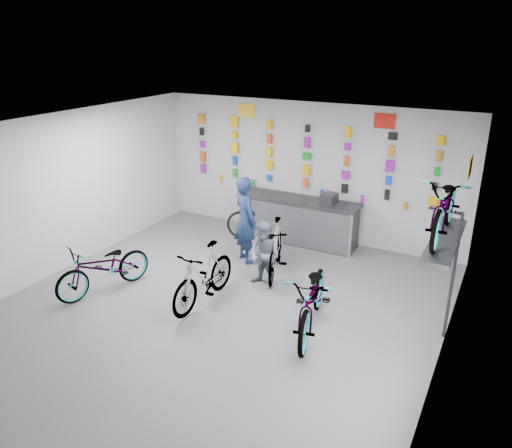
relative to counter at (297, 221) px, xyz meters
The scene contains 20 objects.
floor 3.57m from the counter, 90.00° to the right, with size 8.00×8.00×0.00m, color #56565B.
ceiling 4.34m from the counter, 90.00° to the right, with size 8.00×8.00×0.00m, color white.
wall_back 1.11m from the counter, 90.00° to the left, with size 7.00×7.00×0.00m, color silver.
wall_left 5.08m from the counter, 134.67° to the right, with size 8.00×8.00×0.00m, color silver.
wall_right 5.08m from the counter, 45.33° to the right, with size 8.00×8.00×0.00m, color silver.
counter is the anchor object (origin of this frame).
merch_wall 1.38m from the counter, 102.03° to the left, with size 5.57×0.08×1.57m.
wall_bracket 4.18m from the counter, 35.12° to the right, with size 0.39×1.90×2.00m.
sign_left 2.73m from the counter, 163.67° to the left, with size 0.42×0.02×0.30m, color yellow.
sign_right 2.78m from the counter, 15.36° to the left, with size 0.42×0.02×0.30m, color red.
sign_side 4.72m from the counter, 33.92° to the right, with size 0.02×0.40×0.30m, color yellow.
bike_left 4.27m from the counter, 119.42° to the right, with size 0.62×1.79×0.94m, color gray.
bike_center 3.24m from the counter, 95.58° to the right, with size 0.49×1.72×1.03m, color gray.
bike_right 3.53m from the counter, 62.48° to the right, with size 0.71×2.04×1.07m, color gray.
bike_service 1.65m from the counter, 81.09° to the right, with size 0.48×1.72×1.03m, color gray.
bike_wall 4.30m from the counter, 35.76° to the right, with size 0.63×1.80×0.95m, color gray.
clerk 1.54m from the counter, 110.55° to the right, with size 0.64×0.42×1.76m, color #18294E.
customer 2.23m from the counter, 81.71° to the right, with size 0.61×0.47×1.25m, color slate.
spare_wheel 1.32m from the counter, 163.49° to the right, with size 0.63×0.28×0.61m.
register 0.94m from the counter, ahead, with size 0.28×0.30×0.22m, color black.
Camera 1 is at (4.00, -5.91, 4.34)m, focal length 35.00 mm.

